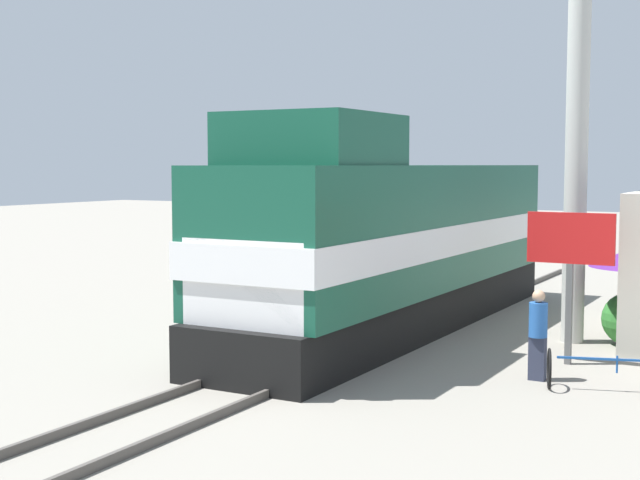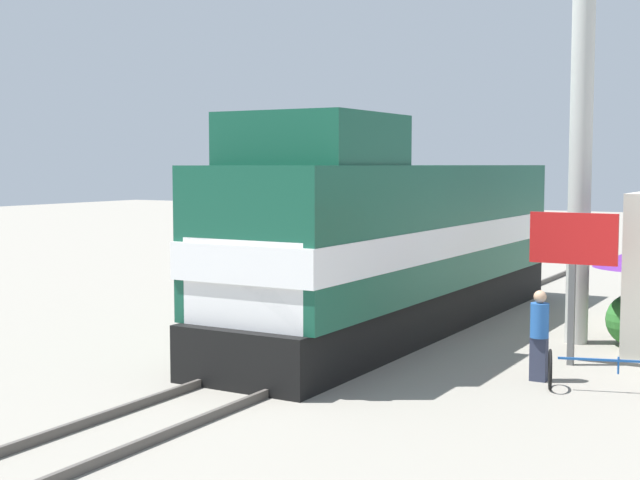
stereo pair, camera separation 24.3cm
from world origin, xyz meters
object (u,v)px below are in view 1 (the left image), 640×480
at_px(locomotive, 392,242).
at_px(bicycle, 599,370).
at_px(person_bystander, 538,331).
at_px(billboard_sign, 570,251).
at_px(utility_pole, 578,81).

distance_m(locomotive, bicycle, 6.81).
xyz_separation_m(person_bystander, bicycle, (1.17, -0.27, -0.54)).
height_order(billboard_sign, bicycle, billboard_sign).
height_order(utility_pole, billboard_sign, utility_pole).
xyz_separation_m(utility_pole, person_bystander, (0.28, -3.92, -4.90)).
relative_size(billboard_sign, person_bystander, 1.80).
bearing_deg(utility_pole, billboard_sign, -78.74).
xyz_separation_m(locomotive, bicycle, (5.59, -3.46, -1.76)).
height_order(locomotive, person_bystander, locomotive).
bearing_deg(locomotive, person_bystander, -35.88).
bearing_deg(locomotive, bicycle, -31.80).
bearing_deg(billboard_sign, utility_pole, 101.26).
bearing_deg(bicycle, billboard_sign, 10.34).
bearing_deg(person_bystander, utility_pole, 94.14).
xyz_separation_m(billboard_sign, person_bystander, (-0.18, -1.62, -1.36)).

